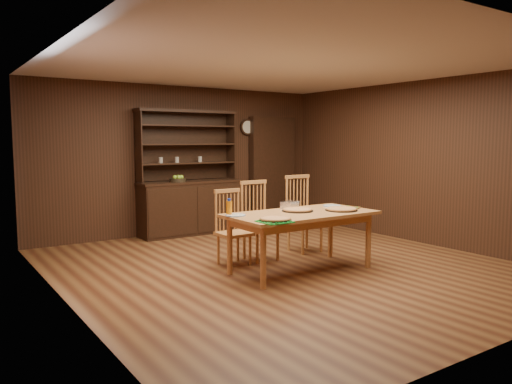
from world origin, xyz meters
TOP-DOWN VIEW (x-y plane):
  - floor at (0.00, 0.00)m, footprint 6.00×6.00m
  - room_shell at (0.00, 0.00)m, footprint 6.00×6.00m
  - china_hutch at (-0.00, 2.75)m, footprint 1.84×0.52m
  - doorway at (1.90, 2.90)m, footprint 1.00×0.18m
  - wall_clock at (1.35, 2.96)m, footprint 0.30×0.05m
  - dining_table at (0.02, -0.30)m, footprint 1.89×0.95m
  - chair_left at (-0.52, 0.50)m, footprint 0.42×0.40m
  - chair_center at (-0.05, 0.55)m, footprint 0.45×0.43m
  - chair_right at (0.79, 0.62)m, footprint 0.47×0.44m
  - pizza_left at (-0.62, -0.63)m, footprint 0.37×0.37m
  - pizza_right at (0.56, -0.47)m, footprint 0.42×0.42m
  - pizza_center at (0.05, -0.20)m, footprint 0.40×0.40m
  - cooling_rack at (-0.69, -0.71)m, footprint 0.36×0.36m
  - plate_left at (-0.81, -0.09)m, footprint 0.25×0.25m
  - plate_right at (0.73, -0.11)m, footprint 0.25×0.25m
  - foil_dish at (0.15, 0.09)m, footprint 0.27×0.23m
  - juice_bottle at (-0.85, -0.01)m, footprint 0.07×0.07m
  - pot_holder_a at (0.83, -0.39)m, footprint 0.25×0.25m
  - pot_holder_b at (0.79, -0.35)m, footprint 0.23×0.23m
  - fruit_bowl at (-0.25, 2.69)m, footprint 0.28×0.28m

SIDE VIEW (x-z plane):
  - floor at x=0.00m, z-range 0.00..0.00m
  - chair_left at x=-0.52m, z-range 0.03..1.03m
  - chair_center at x=-0.05m, z-range 0.03..1.13m
  - china_hutch at x=0.00m, z-range -0.49..1.68m
  - chair_right at x=0.79m, z-range 0.04..1.17m
  - dining_table at x=0.02m, z-range 0.29..1.04m
  - pot_holder_a at x=0.83m, z-range 0.75..0.76m
  - cooling_rack at x=-0.69m, z-range 0.75..0.76m
  - pot_holder_b at x=0.79m, z-range 0.75..0.77m
  - plate_right at x=0.73m, z-range 0.75..0.77m
  - plate_left at x=-0.81m, z-range 0.75..0.77m
  - pizza_center at x=0.05m, z-range 0.75..0.79m
  - pizza_right at x=0.56m, z-range 0.75..0.79m
  - pizza_left at x=-0.62m, z-range 0.75..0.79m
  - foil_dish at x=0.15m, z-range 0.75..0.84m
  - juice_bottle at x=-0.85m, z-range 0.74..0.95m
  - fruit_bowl at x=-0.25m, z-range 0.92..1.04m
  - doorway at x=1.90m, z-range 0.00..2.10m
  - room_shell at x=0.00m, z-range -1.42..4.58m
  - wall_clock at x=1.35m, z-range 1.75..2.05m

